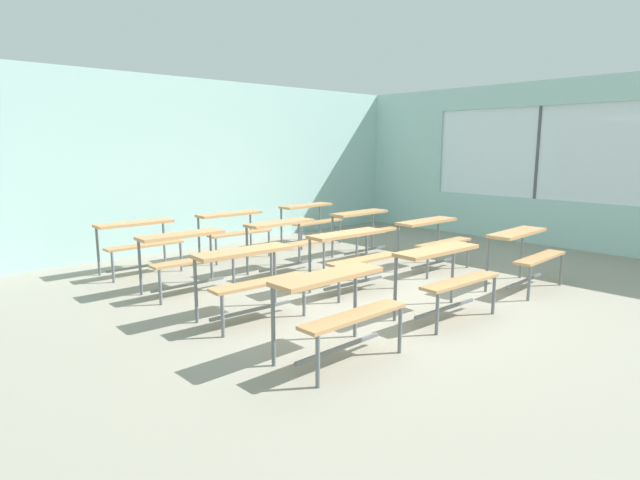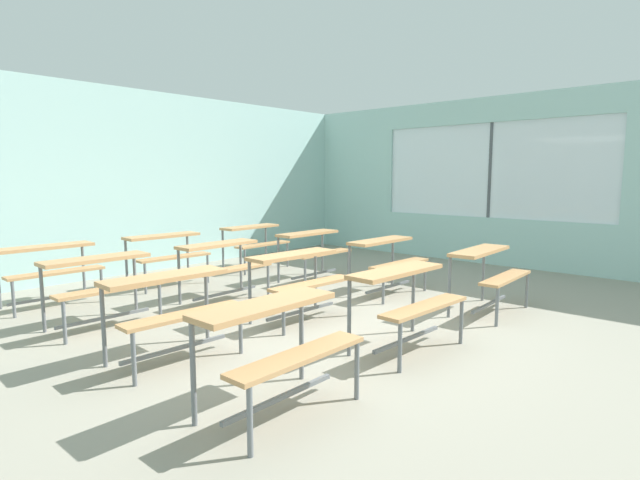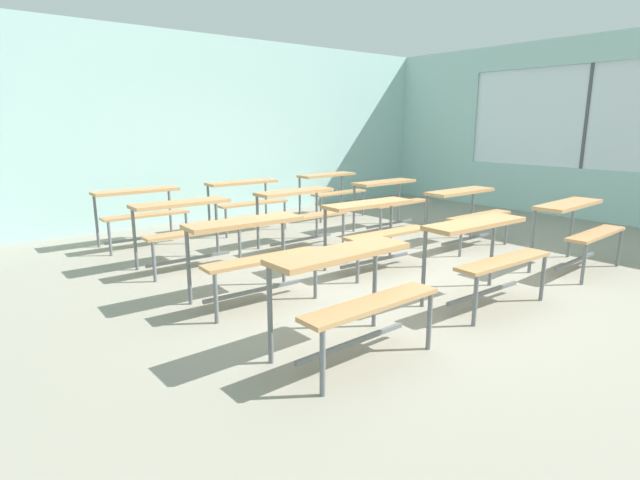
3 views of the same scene
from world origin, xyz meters
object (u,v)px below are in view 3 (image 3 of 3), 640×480
Objects in this scene: desk_bench_r0c0 at (350,278)px; desk_bench_r2c1 at (300,205)px; desk_bench_r0c2 at (577,220)px; desk_bench_r1c0 at (251,241)px; desk_bench_r1c1 at (375,219)px; desk_bench_r3c0 at (140,204)px; desk_bench_r3c1 at (246,193)px; desk_bench_r2c0 at (186,218)px; desk_bench_r2c2 at (389,193)px; desk_bench_r1c2 at (466,204)px; desk_bench_r3c2 at (331,184)px; desk_bench_r0c1 at (484,243)px.

desk_bench_r2c1 is (1.64, 2.77, 0.00)m from desk_bench_r0c0.
desk_bench_r0c2 is at bearing -59.38° from desk_bench_r2c1.
desk_bench_r1c0 and desk_bench_r1c1 have the same top height.
desk_bench_r0c2 is at bearing -20.01° from desk_bench_r1c0.
desk_bench_r3c1 is (1.59, -0.04, 0.00)m from desk_bench_r3c0.
desk_bench_r2c0 is (0.07, 2.79, 0.00)m from desk_bench_r0c0.
desk_bench_r2c2 is (1.70, -0.00, 0.00)m from desk_bench_r2c1.
desk_bench_r1c0 is 3.17m from desk_bench_r3c1.
desk_bench_r1c0 is 3.30m from desk_bench_r1c2.
desk_bench_r3c2 is at bearing 88.06° from desk_bench_r2c2.
desk_bench_r3c2 is (0.04, 1.41, 0.00)m from desk_bench_r2c2.
desk_bench_r1c0 is 1.02× the size of desk_bench_r1c2.
desk_bench_r1c0 is 1.01× the size of desk_bench_r2c1.
desk_bench_r0c0 and desk_bench_r1c0 have the same top height.
desk_bench_r3c2 is (-0.01, 4.18, 0.00)m from desk_bench_r0c2.
desk_bench_r0c2 and desk_bench_r2c1 have the same top height.
desk_bench_r0c0 is 0.98× the size of desk_bench_r0c1.
desk_bench_r2c1 and desk_bench_r2c2 have the same top height.
desk_bench_r1c1 is at bearing 91.08° from desk_bench_r0c1.
desk_bench_r0c1 is 2.21m from desk_bench_r1c2.
desk_bench_r3c0 and desk_bench_r3c2 have the same top height.
desk_bench_r3c1 is at bearing -0.40° from desk_bench_r3c0.
desk_bench_r0c0 is at bearing -131.02° from desk_bench_r3c2.
desk_bench_r1c2 and desk_bench_r3c1 have the same top height.
desk_bench_r1c0 is 2.78m from desk_bench_r3c0.
desk_bench_r0c1 is 1.00× the size of desk_bench_r1c1.
desk_bench_r0c0 is 2.80m from desk_bench_r2c0.
desk_bench_r1c1 is at bearing -39.87° from desk_bench_r2c0.
desk_bench_r2c2 and desk_bench_r3c1 have the same top height.
desk_bench_r3c0 is (-1.59, 4.14, 0.00)m from desk_bench_r0c1.
desk_bench_r2c2 is 1.00× the size of desk_bench_r3c0.
desk_bench_r0c2 is 3.27m from desk_bench_r2c1.
desk_bench_r1c1 is 1.01× the size of desk_bench_r3c1.
desk_bench_r0c2 is 1.00× the size of desk_bench_r1c0.
desk_bench_r1c1 is at bearing 4.07° from desk_bench_r1c0.
desk_bench_r3c1 is (1.57, 1.33, 0.00)m from desk_bench_r2c0.
desk_bench_r1c1 is (1.62, 0.04, 0.00)m from desk_bench_r1c0.
desk_bench_r0c2 is at bearing -39.54° from desk_bench_r2c0.
desk_bench_r3c1 is at bearing 179.65° from desk_bench_r3c2.
desk_bench_r3c2 is at bearing 87.52° from desk_bench_r0c2.
desk_bench_r1c1 is 1.02× the size of desk_bench_r1c2.
desk_bench_r0c0 is 0.99× the size of desk_bench_r3c2.
desk_bench_r1c0 is at bearing 141.78° from desk_bench_r0c1.
desk_bench_r0c1 is (1.64, 0.02, 0.00)m from desk_bench_r0c0.
desk_bench_r0c1 is 1.00× the size of desk_bench_r3c2.
desk_bench_r3c1 is at bearing 92.41° from desk_bench_r0c1.
desk_bench_r3c2 is (3.33, 0.01, 0.00)m from desk_bench_r3c0.
desk_bench_r2c0 is 1.00× the size of desk_bench_r2c2.
desk_bench_r0c2 is at bearing -65.48° from desk_bench_r3c1.
desk_bench_r2c1 is (1.59, 1.38, 0.00)m from desk_bench_r1c0.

